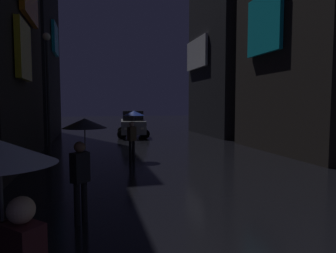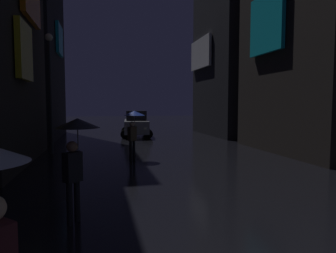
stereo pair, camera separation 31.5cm
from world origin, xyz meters
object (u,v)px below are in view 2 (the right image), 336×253
at_px(pedestrian_midstreet_left_blue, 134,121).
at_px(streetlamp_left_far, 50,80).
at_px(car_distant, 136,124).
at_px(pedestrian_foreground_right_black, 76,140).

xyz_separation_m(pedestrian_midstreet_left_blue, streetlamp_left_far, (-3.68, 2.46, 1.89)).
relative_size(pedestrian_midstreet_left_blue, car_distant, 0.50).
bearing_deg(pedestrian_midstreet_left_blue, car_distant, 82.36).
distance_m(pedestrian_foreground_right_black, streetlamp_left_far, 9.32).
bearing_deg(car_distant, pedestrian_foreground_right_black, -101.34).
distance_m(pedestrian_foreground_right_black, car_distant, 16.06).
height_order(pedestrian_midstreet_left_blue, streetlamp_left_far, streetlamp_left_far).
bearing_deg(pedestrian_foreground_right_black, car_distant, 78.66).
height_order(pedestrian_foreground_right_black, streetlamp_left_far, streetlamp_left_far).
height_order(pedestrian_foreground_right_black, pedestrian_midstreet_left_blue, same).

